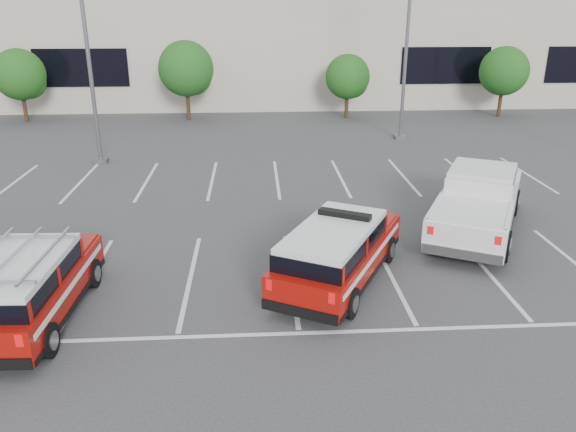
% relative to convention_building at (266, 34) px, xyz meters
% --- Properties ---
extents(ground, '(120.00, 120.00, 0.00)m').
position_rel_convention_building_xyz_m(ground, '(-0.18, -31.86, -4.72)').
color(ground, '#353538').
rests_on(ground, ground).
extents(stall_markings, '(23.00, 15.00, 0.01)m').
position_rel_convention_building_xyz_m(stall_markings, '(-0.18, -27.36, -4.71)').
color(stall_markings, silver).
rests_on(stall_markings, ground).
extents(convention_building, '(60.00, 16.99, 13.20)m').
position_rel_convention_building_xyz_m(convention_building, '(0.00, 0.00, 0.00)').
color(convention_building, beige).
rests_on(convention_building, ground).
extents(tree_left, '(3.07, 3.07, 4.42)m').
position_rel_convention_building_xyz_m(tree_left, '(-15.09, -9.82, -1.95)').
color(tree_left, '#3F2B19').
rests_on(tree_left, ground).
extents(tree_mid_left, '(3.37, 3.37, 4.85)m').
position_rel_convention_building_xyz_m(tree_mid_left, '(-5.09, -9.82, -1.68)').
color(tree_mid_left, '#3F2B19').
rests_on(tree_mid_left, ground).
extents(tree_mid_right, '(2.77, 2.77, 3.99)m').
position_rel_convention_building_xyz_m(tree_mid_right, '(4.91, -9.82, -2.22)').
color(tree_mid_right, '#3F2B19').
rests_on(tree_mid_right, ground).
extents(tree_right, '(3.07, 3.07, 4.42)m').
position_rel_convention_building_xyz_m(tree_right, '(14.91, -9.82, -1.95)').
color(tree_right, '#3F2B19').
rests_on(tree_right, ground).
extents(light_pole_left, '(0.90, 0.60, 10.24)m').
position_rel_convention_building_xyz_m(light_pole_left, '(-8.18, -19.86, 0.47)').
color(light_pole_left, '#59595E').
rests_on(light_pole_left, ground).
extents(light_pole_mid, '(0.90, 0.60, 10.24)m').
position_rel_convention_building_xyz_m(light_pole_mid, '(6.82, -15.86, 0.47)').
color(light_pole_mid, '#59595E').
rests_on(light_pole_mid, ground).
extents(fire_chief_suv, '(4.12, 5.49, 1.83)m').
position_rel_convention_building_xyz_m(fire_chief_suv, '(1.01, -32.30, -3.97)').
color(fire_chief_suv, '#8E0C06').
rests_on(fire_chief_suv, ground).
extents(white_pickup, '(4.92, 6.69, 1.96)m').
position_rel_convention_building_xyz_m(white_pickup, '(5.99, -28.97, -3.94)').
color(white_pickup, silver).
rests_on(white_pickup, ground).
extents(ladder_suv, '(2.06, 4.87, 1.89)m').
position_rel_convention_building_xyz_m(ladder_suv, '(-6.27, -33.79, -3.96)').
color(ladder_suv, '#8E0C06').
rests_on(ladder_suv, ground).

